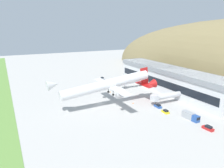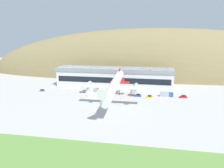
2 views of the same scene
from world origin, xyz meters
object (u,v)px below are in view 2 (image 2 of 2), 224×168
Objects in this scene: jetway_0 at (87,85)px; jetway_1 at (135,88)px; service_car_2 at (138,95)px; service_car_1 at (149,97)px; cargo_airplane at (114,86)px; fuel_truck at (166,94)px; service_car_0 at (183,97)px; terminal_building at (114,76)px; box_truck at (93,94)px; traffic_cone_1 at (121,99)px; service_car_3 at (42,91)px; traffic_cone_0 at (83,98)px.

jetway_0 is 32.43m from jetway_1.
service_car_2 is at bearing -10.91° from jetway_0.
jetway_0 is 42.68m from service_car_1.
cargo_airplane reaches higher than fuel_truck.
jetway_1 is at bearing -1.50° from jetway_0.
terminal_building is at bearing 155.54° from service_car_0.
service_car_0 is 1.15× the size of service_car_1.
fuel_truck is at bearing -7.61° from jetway_1.
terminal_building is at bearing 129.53° from service_car_2.
box_truck reaches higher than service_car_1.
service_car_1 is 6.71× the size of traffic_cone_1.
fuel_truck reaches higher than service_car_1.
jetway_0 reaches higher than traffic_cone_1.
terminal_building is at bearing 73.02° from box_truck.
service_car_0 reaches higher than service_car_3.
terminal_building is 35.53m from traffic_cone_0.
cargo_airplane is 16.66m from traffic_cone_1.
service_car_2 reaches higher than traffic_cone_1.
cargo_airplane is at bearing -149.58° from service_car_0.
jetway_0 is at bearing 130.79° from cargo_airplane.
cargo_airplane is (7.49, -43.30, 3.02)m from terminal_building.
traffic_cone_1 is (-36.67, -9.73, -0.41)m from service_car_0.
cargo_airplane reaches higher than traffic_cone_0.
terminal_building reaches higher than box_truck.
service_car_1 is at bearing 6.06° from box_truck.
jetway_1 is (32.42, -0.85, 0.00)m from jetway_0.
traffic_cone_0 is at bearing 151.56° from cargo_airplane.
box_truck is at bearing 171.04° from traffic_cone_1.
cargo_airplane reaches higher than service_car_2.
jetway_0 is 3.46× the size of service_car_0.
service_car_2 is 1.03× the size of service_car_3.
traffic_cone_0 is at bearing -79.86° from jetway_0.
service_car_2 is 33.27m from traffic_cone_0.
service_car_2 is at bearing 38.54° from traffic_cone_1.
fuel_truck is at bearing 14.41° from traffic_cone_0.
fuel_truck is 13.82× the size of traffic_cone_1.
cargo_airplane is at bearing -49.21° from jetway_0.
jetway_0 is at bearing 169.09° from service_car_2.
terminal_building is 4.88× the size of jetway_1.
cargo_airplane is 94.98× the size of traffic_cone_1.
terminal_building reaches higher than jetway_1.
terminal_building is 19.92× the size of service_car_2.
fuel_truck is at bearing 39.91° from cargo_airplane.
cargo_airplane reaches higher than box_truck.
traffic_cone_1 is at bearing -8.96° from box_truck.
box_truck reaches higher than service_car_3.
service_car_2 is at bearing -67.88° from jetway_1.
jetway_0 reaches higher than service_car_1.
jetway_1 reaches higher than traffic_cone_1.
terminal_building is 144.04× the size of traffic_cone_0.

